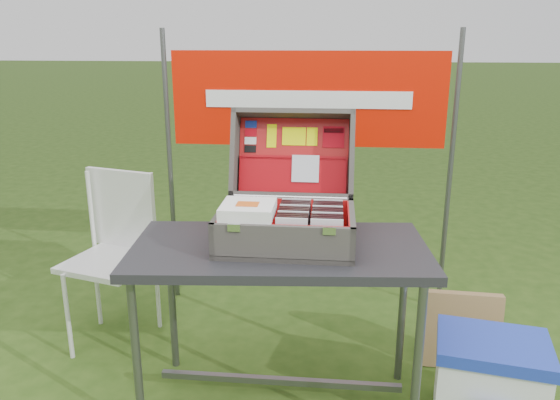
# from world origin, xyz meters

# --- Properties ---
(table) EXTENTS (1.31, 0.73, 0.79)m
(table) POSITION_xyz_m (-0.06, 0.05, 0.39)
(table) COLOR #2C2C2F
(table) RESTS_ON ground
(table_top) EXTENTS (1.31, 0.73, 0.04)m
(table_top) POSITION_xyz_m (-0.06, 0.05, 0.77)
(table_top) COLOR #2C2C2F
(table_top) RESTS_ON ground
(table_leg_fl) EXTENTS (0.04, 0.04, 0.75)m
(table_leg_fl) POSITION_xyz_m (-0.63, -0.21, 0.37)
(table_leg_fl) COLOR #59595B
(table_leg_fl) RESTS_ON ground
(table_leg_fr) EXTENTS (0.04, 0.04, 0.75)m
(table_leg_fr) POSITION_xyz_m (0.51, -0.21, 0.37)
(table_leg_fr) COLOR #59595B
(table_leg_fr) RESTS_ON ground
(table_leg_bl) EXTENTS (0.04, 0.04, 0.75)m
(table_leg_bl) POSITION_xyz_m (-0.63, 0.30, 0.37)
(table_leg_bl) COLOR #59595B
(table_leg_bl) RESTS_ON ground
(table_leg_br) EXTENTS (0.04, 0.04, 0.75)m
(table_leg_br) POSITION_xyz_m (0.51, 0.30, 0.37)
(table_leg_br) COLOR #59595B
(table_leg_br) RESTS_ON ground
(table_brace) EXTENTS (1.11, 0.03, 0.03)m
(table_brace) POSITION_xyz_m (-0.06, 0.05, 0.12)
(table_brace) COLOR #59595B
(table_brace) RESTS_ON ground
(suitcase) EXTENTS (0.58, 0.57, 0.52)m
(suitcase) POSITION_xyz_m (-0.03, 0.12, 1.05)
(suitcase) COLOR #56514A
(suitcase) RESTS_ON table
(suitcase_base_bottom) EXTENTS (0.58, 0.41, 0.02)m
(suitcase_base_bottom) POSITION_xyz_m (-0.03, 0.06, 0.80)
(suitcase_base_bottom) COLOR #56514A
(suitcase_base_bottom) RESTS_ON table_top
(suitcase_base_wall_front) EXTENTS (0.58, 0.02, 0.15)m
(suitcase_base_wall_front) POSITION_xyz_m (-0.03, -0.14, 0.87)
(suitcase_base_wall_front) COLOR #56514A
(suitcase_base_wall_front) RESTS_ON table_top
(suitcase_base_wall_back) EXTENTS (0.58, 0.02, 0.15)m
(suitcase_base_wall_back) POSITION_xyz_m (-0.03, 0.25, 0.87)
(suitcase_base_wall_back) COLOR #56514A
(suitcase_base_wall_back) RESTS_ON table_top
(suitcase_base_wall_left) EXTENTS (0.02, 0.41, 0.15)m
(suitcase_base_wall_left) POSITION_xyz_m (-0.31, 0.06, 0.87)
(suitcase_base_wall_left) COLOR #56514A
(suitcase_base_wall_left) RESTS_ON table_top
(suitcase_base_wall_right) EXTENTS (0.02, 0.41, 0.15)m
(suitcase_base_wall_right) POSITION_xyz_m (0.24, 0.06, 0.87)
(suitcase_base_wall_right) COLOR #56514A
(suitcase_base_wall_right) RESTS_ON table_top
(suitcase_liner_floor) EXTENTS (0.53, 0.37, 0.01)m
(suitcase_liner_floor) POSITION_xyz_m (-0.03, 0.06, 0.81)
(suitcase_liner_floor) COLOR red
(suitcase_liner_floor) RESTS_ON suitcase_base_bottom
(suitcase_latch_left) EXTENTS (0.05, 0.01, 0.03)m
(suitcase_latch_left) POSITION_xyz_m (-0.22, -0.15, 0.93)
(suitcase_latch_left) COLOR silver
(suitcase_latch_left) RESTS_ON suitcase_base_wall_front
(suitcase_latch_right) EXTENTS (0.05, 0.01, 0.03)m
(suitcase_latch_right) POSITION_xyz_m (0.15, -0.15, 0.93)
(suitcase_latch_right) COLOR silver
(suitcase_latch_right) RESTS_ON suitcase_base_wall_front
(suitcase_hinge) EXTENTS (0.52, 0.02, 0.02)m
(suitcase_hinge) POSITION_xyz_m (-0.03, 0.26, 0.94)
(suitcase_hinge) COLOR silver
(suitcase_hinge) RESTS_ON suitcase_base_wall_back
(suitcase_lid_back) EXTENTS (0.58, 0.15, 0.40)m
(suitcase_lid_back) POSITION_xyz_m (-0.03, 0.46, 1.09)
(suitcase_lid_back) COLOR #56514A
(suitcase_lid_back) RESTS_ON suitcase_base_wall_back
(suitcase_lid_rim_far) EXTENTS (0.58, 0.15, 0.07)m
(suitcase_lid_rim_far) POSITION_xyz_m (-0.03, 0.46, 1.30)
(suitcase_lid_rim_far) COLOR #56514A
(suitcase_lid_rim_far) RESTS_ON suitcase_lid_back
(suitcase_lid_rim_near) EXTENTS (0.58, 0.15, 0.07)m
(suitcase_lid_rim_near) POSITION_xyz_m (-0.03, 0.34, 0.93)
(suitcase_lid_rim_near) COLOR #56514A
(suitcase_lid_rim_near) RESTS_ON suitcase_lid_back
(suitcase_lid_rim_left) EXTENTS (0.02, 0.28, 0.44)m
(suitcase_lid_rim_left) POSITION_xyz_m (-0.31, 0.40, 1.11)
(suitcase_lid_rim_left) COLOR #56514A
(suitcase_lid_rim_left) RESTS_ON suitcase_lid_back
(suitcase_lid_rim_right) EXTENTS (0.02, 0.28, 0.44)m
(suitcase_lid_rim_right) POSITION_xyz_m (0.24, 0.40, 1.11)
(suitcase_lid_rim_right) COLOR #56514A
(suitcase_lid_rim_right) RESTS_ON suitcase_lid_back
(suitcase_lid_liner) EXTENTS (0.53, 0.12, 0.35)m
(suitcase_lid_liner) POSITION_xyz_m (-0.03, 0.45, 1.10)
(suitcase_lid_liner) COLOR red
(suitcase_lid_liner) RESTS_ON suitcase_lid_back
(suitcase_liner_wall_front) EXTENTS (0.53, 0.01, 0.13)m
(suitcase_liner_wall_front) POSITION_xyz_m (-0.03, -0.12, 0.88)
(suitcase_liner_wall_front) COLOR red
(suitcase_liner_wall_front) RESTS_ON suitcase_base_bottom
(suitcase_liner_wall_back) EXTENTS (0.53, 0.01, 0.13)m
(suitcase_liner_wall_back) POSITION_xyz_m (-0.03, 0.24, 0.88)
(suitcase_liner_wall_back) COLOR red
(suitcase_liner_wall_back) RESTS_ON suitcase_base_bottom
(suitcase_liner_wall_left) EXTENTS (0.01, 0.37, 0.13)m
(suitcase_liner_wall_left) POSITION_xyz_m (-0.29, 0.06, 0.88)
(suitcase_liner_wall_left) COLOR red
(suitcase_liner_wall_left) RESTS_ON suitcase_base_bottom
(suitcase_liner_wall_right) EXTENTS (0.01, 0.37, 0.13)m
(suitcase_liner_wall_right) POSITION_xyz_m (0.23, 0.06, 0.88)
(suitcase_liner_wall_right) COLOR red
(suitcase_liner_wall_right) RESTS_ON suitcase_base_bottom
(suitcase_lid_pocket) EXTENTS (0.51, 0.08, 0.17)m
(suitcase_lid_pocket) POSITION_xyz_m (-0.03, 0.40, 1.01)
(suitcase_lid_pocket) COLOR #99060C
(suitcase_lid_pocket) RESTS_ON suitcase_lid_liner
(suitcase_pocket_edge) EXTENTS (0.50, 0.03, 0.03)m
(suitcase_pocket_edge) POSITION_xyz_m (-0.03, 0.42, 1.09)
(suitcase_pocket_edge) COLOR #99060C
(suitcase_pocket_edge) RESTS_ON suitcase_lid_pocket
(suitcase_pocket_cd) EXTENTS (0.13, 0.05, 0.13)m
(suitcase_pocket_cd) POSITION_xyz_m (0.03, 0.39, 1.05)
(suitcase_pocket_cd) COLOR silver
(suitcase_pocket_cd) RESTS_ON suitcase_lid_pocket
(lid_sticker_cc_a) EXTENTS (0.06, 0.01, 0.03)m
(lid_sticker_cc_a) POSITION_xyz_m (-0.24, 0.49, 1.24)
(lid_sticker_cc_a) COLOR #1933B2
(lid_sticker_cc_a) RESTS_ON suitcase_lid_liner
(lid_sticker_cc_b) EXTENTS (0.06, 0.01, 0.03)m
(lid_sticker_cc_b) POSITION_xyz_m (-0.24, 0.48, 1.20)
(lid_sticker_cc_b) COLOR #B60311
(lid_sticker_cc_b) RESTS_ON suitcase_lid_liner
(lid_sticker_cc_c) EXTENTS (0.06, 0.01, 0.03)m
(lid_sticker_cc_c) POSITION_xyz_m (-0.24, 0.46, 1.16)
(lid_sticker_cc_c) COLOR white
(lid_sticker_cc_c) RESTS_ON suitcase_lid_liner
(lid_sticker_cc_d) EXTENTS (0.06, 0.01, 0.03)m
(lid_sticker_cc_d) POSITION_xyz_m (-0.24, 0.45, 1.13)
(lid_sticker_cc_d) COLOR black
(lid_sticker_cc_d) RESTS_ON suitcase_lid_liner
(lid_card_neon_tall) EXTENTS (0.05, 0.04, 0.11)m
(lid_card_neon_tall) POSITION_xyz_m (-0.14, 0.47, 1.19)
(lid_card_neon_tall) COLOR #EAF401
(lid_card_neon_tall) RESTS_ON suitcase_lid_liner
(lid_card_neon_main) EXTENTS (0.11, 0.03, 0.08)m
(lid_card_neon_main) POSITION_xyz_m (-0.03, 0.47, 1.19)
(lid_card_neon_main) COLOR #EAF401
(lid_card_neon_main) RESTS_ON suitcase_lid_liner
(lid_card_neon_small) EXTENTS (0.05, 0.03, 0.08)m
(lid_card_neon_small) POSITION_xyz_m (0.06, 0.47, 1.19)
(lid_card_neon_small) COLOR #EAF401
(lid_card_neon_small) RESTS_ON suitcase_lid_liner
(lid_sticker_band) EXTENTS (0.10, 0.04, 0.10)m
(lid_sticker_band) POSITION_xyz_m (0.16, 0.47, 1.19)
(lid_sticker_band) COLOR #B60311
(lid_sticker_band) RESTS_ON suitcase_lid_liner
(lid_sticker_band_bar) EXTENTS (0.09, 0.01, 0.02)m
(lid_sticker_band_bar) POSITION_xyz_m (0.16, 0.48, 1.22)
(lid_sticker_band_bar) COLOR black
(lid_sticker_band_bar) RESTS_ON suitcase_lid_liner
(cd_left_0) EXTENTS (0.13, 0.01, 0.15)m
(cd_left_0) POSITION_xyz_m (0.00, -0.10, 0.89)
(cd_left_0) COLOR silver
(cd_left_0) RESTS_ON suitcase_liner_floor
(cd_left_1) EXTENTS (0.13, 0.01, 0.15)m
(cd_left_1) POSITION_xyz_m (0.00, -0.08, 0.89)
(cd_left_1) COLOR black
(cd_left_1) RESTS_ON suitcase_liner_floor
(cd_left_2) EXTENTS (0.13, 0.01, 0.15)m
(cd_left_2) POSITION_xyz_m (0.00, -0.06, 0.89)
(cd_left_2) COLOR black
(cd_left_2) RESTS_ON suitcase_liner_floor
(cd_left_3) EXTENTS (0.13, 0.01, 0.15)m
(cd_left_3) POSITION_xyz_m (0.00, -0.03, 0.89)
(cd_left_3) COLOR black
(cd_left_3) RESTS_ON suitcase_liner_floor
(cd_left_4) EXTENTS (0.13, 0.01, 0.15)m
(cd_left_4) POSITION_xyz_m (0.00, -0.01, 0.89)
(cd_left_4) COLOR silver
(cd_left_4) RESTS_ON suitcase_liner_floor
(cd_left_5) EXTENTS (0.13, 0.01, 0.15)m
(cd_left_5) POSITION_xyz_m (0.00, 0.01, 0.89)
(cd_left_5) COLOR black
(cd_left_5) RESTS_ON suitcase_liner_floor
(cd_left_6) EXTENTS (0.13, 0.01, 0.15)m
(cd_left_6) POSITION_xyz_m (0.00, 0.03, 0.89)
(cd_left_6) COLOR black
(cd_left_6) RESTS_ON suitcase_liner_floor
(cd_left_7) EXTENTS (0.13, 0.01, 0.15)m
(cd_left_7) POSITION_xyz_m (0.00, 0.06, 0.89)
(cd_left_7) COLOR black
(cd_left_7) RESTS_ON suitcase_liner_floor
(cd_left_8) EXTENTS (0.13, 0.01, 0.15)m
(cd_left_8) POSITION_xyz_m (0.00, 0.08, 0.89)
(cd_left_8) COLOR silver
(cd_left_8) RESTS_ON suitcase_liner_floor
(cd_left_9) EXTENTS (0.13, 0.01, 0.15)m
(cd_left_9) POSITION_xyz_m (0.00, 0.10, 0.89)
(cd_left_9) COLOR black
(cd_left_9) RESTS_ON suitcase_liner_floor
(cd_left_10) EXTENTS (0.13, 0.01, 0.15)m
(cd_left_10) POSITION_xyz_m (0.00, 0.12, 0.89)
(cd_left_10) COLOR black
(cd_left_10) RESTS_ON suitcase_liner_floor
(cd_left_11) EXTENTS (0.13, 0.01, 0.15)m
(cd_left_11) POSITION_xyz_m (0.00, 0.15, 0.89)
(cd_left_11) COLOR black
(cd_left_11) RESTS_ON suitcase_liner_floor
(cd_left_12) EXTENTS (0.13, 0.01, 0.15)m
(cd_left_12) POSITION_xyz_m (0.00, 0.17, 0.89)
(cd_left_12) COLOR silver
(cd_left_12) RESTS_ON suitcase_liner_floor
(cd_right_0) EXTENTS (0.13, 0.01, 0.15)m
(cd_right_0) POSITION_xyz_m (0.14, -0.10, 0.89)
(cd_right_0) COLOR silver
(cd_right_0) RESTS_ON suitcase_liner_floor
(cd_right_1) EXTENTS (0.13, 0.01, 0.15)m
(cd_right_1) POSITION_xyz_m (0.14, -0.08, 0.89)
(cd_right_1) COLOR black
(cd_right_1) RESTS_ON suitcase_liner_floor
(cd_right_2) EXTENTS (0.13, 0.01, 0.15)m
(cd_right_2) POSITION_xyz_m (0.14, -0.06, 0.89)
(cd_right_2) COLOR black
(cd_right_2) RESTS_ON suitcase_liner_floor
(cd_right_3) EXTENTS (0.13, 0.01, 0.15)m
(cd_right_3) POSITION_xyz_m (0.14, -0.03, 0.89)
(cd_right_3) COLOR black
(cd_right_3) RESTS_ON suitcase_liner_floor
(cd_right_4) EXTENTS (0.13, 0.01, 0.15)m
(cd_right_4) POSITION_xyz_m (0.14, -0.01, 0.89)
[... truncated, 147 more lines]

